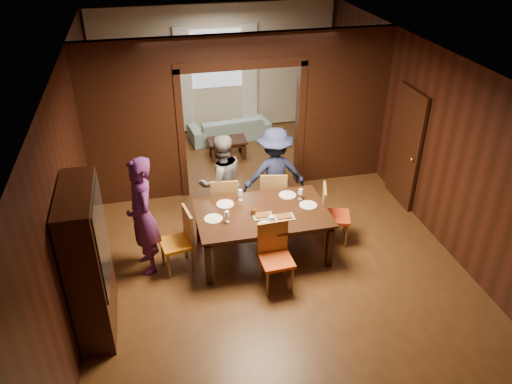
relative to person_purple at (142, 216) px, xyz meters
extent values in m
plane|color=#492B14|center=(1.87, 0.47, -0.91)|extent=(9.00, 9.00, 0.00)
cube|color=silver|center=(1.87, 0.47, 1.99)|extent=(5.50, 9.00, 0.02)
cube|color=black|center=(1.87, 4.97, 0.54)|extent=(5.50, 0.02, 2.90)
cube|color=black|center=(-0.88, 0.47, 0.54)|extent=(0.02, 9.00, 2.90)
cube|color=black|center=(4.62, 0.47, 0.54)|extent=(0.02, 9.00, 2.90)
cube|color=black|center=(-0.06, 2.07, 0.29)|extent=(1.65, 0.15, 2.40)
cube|color=black|center=(3.79, 2.07, 0.29)|extent=(1.65, 0.15, 2.40)
cube|color=black|center=(1.87, 2.07, 1.74)|extent=(5.50, 0.15, 0.50)
cube|color=beige|center=(1.87, 4.94, 0.54)|extent=(5.40, 0.04, 2.85)
imported|color=#4C1D55|center=(0.00, 0.00, 0.00)|extent=(0.56, 0.74, 1.81)
imported|color=#525158|center=(1.28, 0.90, -0.09)|extent=(0.93, 0.81, 1.64)
imported|color=#1A2143|center=(2.20, 0.96, -0.09)|extent=(1.07, 0.63, 1.64)
imported|color=#98C3C7|center=(2.02, 4.32, -0.64)|extent=(1.89, 0.92, 0.53)
imported|color=black|center=(1.86, 0.04, -0.11)|extent=(0.34, 0.34, 0.08)
cube|color=black|center=(1.74, -0.05, -0.53)|extent=(1.97, 1.22, 0.76)
cube|color=black|center=(1.81, 3.39, -0.71)|extent=(0.80, 0.50, 0.40)
cube|color=black|center=(-0.66, -1.03, 0.09)|extent=(0.40, 1.20, 2.00)
cube|color=black|center=(4.57, 0.97, 0.14)|extent=(0.06, 0.90, 2.10)
cube|color=silver|center=(1.87, 4.91, 0.79)|extent=(1.20, 0.03, 1.30)
cube|color=white|center=(1.12, 4.87, 0.34)|extent=(0.35, 0.06, 2.40)
cube|color=white|center=(2.62, 4.87, 0.34)|extent=(0.35, 0.06, 2.40)
cylinder|color=silver|center=(1.00, -0.07, -0.14)|extent=(0.27, 0.27, 0.01)
cylinder|color=white|center=(1.24, 0.29, -0.14)|extent=(0.27, 0.27, 0.01)
cylinder|color=silver|center=(2.24, 0.33, -0.14)|extent=(0.27, 0.27, 0.01)
cylinder|color=silver|center=(2.47, -0.02, -0.14)|extent=(0.27, 0.27, 0.01)
cylinder|color=silver|center=(1.72, -0.42, -0.14)|extent=(0.27, 0.27, 0.01)
cube|color=gray|center=(1.72, -0.17, -0.13)|extent=(0.30, 0.20, 0.04)
cube|color=gray|center=(2.02, -0.27, -0.13)|extent=(0.30, 0.20, 0.04)
cylinder|color=silver|center=(1.78, -0.40, -0.08)|extent=(0.07, 0.07, 0.14)
camera|label=1|loc=(0.25, -6.13, 3.91)|focal=35.00mm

